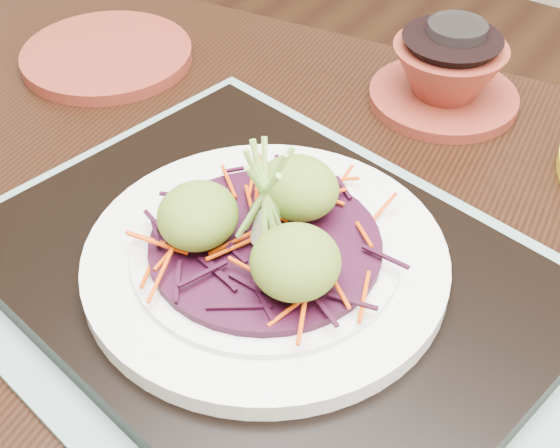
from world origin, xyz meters
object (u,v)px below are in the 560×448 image
Objects in this scene: serving_tray at (266,276)px; terracotta_bowl_set at (446,78)px; water_glass at (452,62)px; white_plate at (266,258)px; dining_table at (306,340)px; terracotta_side_plate at (107,55)px.

serving_tray is 0.33m from terracotta_bowl_set.
water_glass reaches higher than terracotta_bowl_set.
serving_tray is 1.54× the size of white_plate.
water_glass reaches higher than serving_tray.
white_plate is (-0.02, -0.04, 0.13)m from dining_table.
white_plate is 0.33m from terracotta_bowl_set.
dining_table is 0.32m from terracotta_bowl_set.
terracotta_bowl_set is at bearing 21.23° from terracotta_side_plate.
terracotta_side_plate is 0.38m from terracotta_bowl_set.
water_glass is (-0.00, 0.34, 0.03)m from serving_tray.
dining_table is 6.53× the size of terracotta_bowl_set.
terracotta_side_plate is at bearing 149.84° from dining_table.
dining_table is 0.33m from water_glass.
terracotta_side_plate is 0.39m from water_glass.
white_plate is at bearing -28.25° from terracotta_side_plate.
terracotta_side_plate is at bearing 151.75° from white_plate.
dining_table is 2.81× the size of serving_tray.
terracotta_bowl_set reaches higher than terracotta_side_plate.
terracotta_bowl_set reaches higher than dining_table.
serving_tray is 0.41m from terracotta_side_plate.
water_glass is at bearing 90.16° from white_plate.
water_glass is (0.36, 0.15, 0.04)m from terracotta_side_plate.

